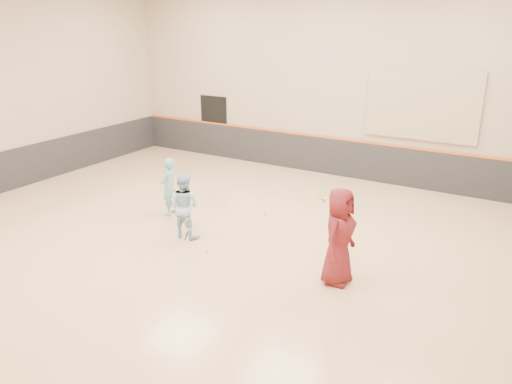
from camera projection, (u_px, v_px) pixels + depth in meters
The scene contains 14 objects.
room at pixel (225, 207), 11.29m from camera, with size 15.04×12.04×6.22m.
wainscot_back at pixel (328, 156), 16.21m from camera, with size 14.90×0.04×1.20m, color #232326.
wainscot_left at pixel (18, 168), 14.94m from camera, with size 0.04×11.90×1.20m, color #232326.
accent_stripe at pixel (329, 138), 16.00m from camera, with size 14.90×0.03×0.06m, color #D85914.
acoustic_panel at pixel (422, 105), 14.22m from camera, with size 3.20×0.08×2.00m, color tan.
doorway at pixel (214, 126), 18.21m from camera, with size 1.10×0.05×2.20m, color black.
girl at pixel (169, 187), 12.79m from camera, with size 0.55×0.36×1.52m, color #67B2AA.
instructor at pixel (184, 206), 11.50m from camera, with size 0.74×0.58×1.53m, color #97C7E9.
young_man at pixel (339, 236), 9.42m from camera, with size 0.94×0.61×1.92m, color maroon.
held_racket at pixel (190, 224), 11.18m from camera, with size 0.37×0.37×0.53m, color gold, non-canonical shape.
spare_racket at pixel (319, 196), 14.25m from camera, with size 0.71×0.71×0.07m, color #D5E532, non-canonical shape.
ball_under_racket at pixel (206, 251), 10.89m from camera, with size 0.07×0.07×0.07m, color #CDE735.
ball_in_hand at pixel (345, 229), 9.10m from camera, with size 0.07×0.07×0.07m, color yellow.
ball_beside_spare at pixel (265, 214), 12.97m from camera, with size 0.07×0.07×0.07m, color #B7C92E.
Camera 1 is at (5.96, -8.72, 4.87)m, focal length 35.00 mm.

